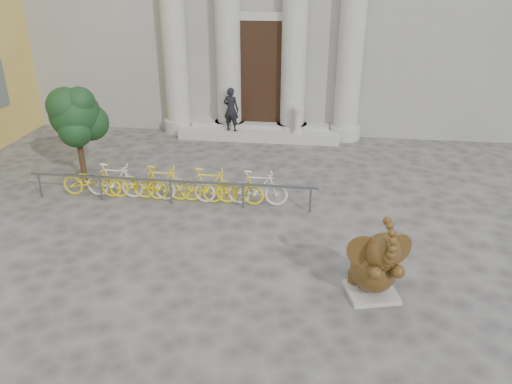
# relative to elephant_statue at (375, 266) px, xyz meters

# --- Properties ---
(ground) EXTENTS (80.00, 80.00, 0.00)m
(ground) POSITION_rel_elephant_statue_xyz_m (-3.45, 0.13, -0.69)
(ground) COLOR #474442
(ground) RESTS_ON ground
(entrance_steps) EXTENTS (6.00, 1.20, 0.36)m
(entrance_steps) POSITION_rel_elephant_statue_xyz_m (-3.45, 9.53, -0.51)
(entrance_steps) COLOR #A8A59E
(entrance_steps) RESTS_ON ground
(elephant_statue) EXTENTS (1.24, 1.50, 1.91)m
(elephant_statue) POSITION_rel_elephant_statue_xyz_m (0.00, 0.00, 0.00)
(elephant_statue) COLOR #A8A59E
(elephant_statue) RESTS_ON ground
(bike_rack) EXTENTS (8.00, 0.53, 1.00)m
(bike_rack) POSITION_rel_elephant_statue_xyz_m (-5.16, 3.78, -0.19)
(bike_rack) COLOR slate
(bike_rack) RESTS_ON ground
(tree) EXTENTS (1.66, 1.52, 2.89)m
(tree) POSITION_rel_elephant_statue_xyz_m (-8.24, 4.84, 1.32)
(tree) COLOR #332114
(tree) RESTS_ON ground
(pedestrian) EXTENTS (0.66, 0.51, 1.62)m
(pedestrian) POSITION_rel_elephant_statue_xyz_m (-4.45, 9.18, 0.48)
(pedestrian) COLOR black
(pedestrian) RESTS_ON entrance_steps
(balustrade_post) EXTENTS (0.38, 0.38, 0.94)m
(balustrade_post) POSITION_rel_elephant_statue_xyz_m (-2.00, 9.23, 0.10)
(balustrade_post) COLOR #A8A59E
(balustrade_post) RESTS_ON entrance_steps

